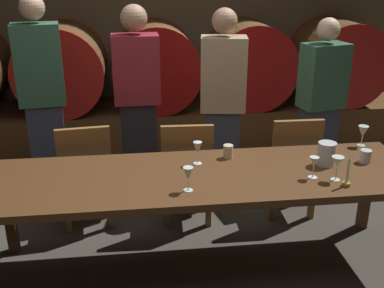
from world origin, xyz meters
name	(u,v)px	position (x,y,z in m)	size (l,w,h in m)	color
ground_plane	(178,257)	(0.00, 0.00, 0.00)	(8.42, 8.42, 0.00)	#3F3A33
back_wall	(154,22)	(0.00, 2.81, 1.35)	(6.48, 0.24, 2.70)	brown
barrel_shelf	(159,125)	(0.00, 2.26, 0.25)	(5.83, 0.90, 0.49)	brown
wine_barrel_left	(63,68)	(-1.03, 2.26, 0.95)	(0.93, 0.87, 0.93)	brown
wine_barrel_center	(156,65)	(-0.02, 2.26, 0.95)	(0.93, 0.87, 0.93)	brown
wine_barrel_right	(248,63)	(1.01, 2.26, 0.95)	(0.93, 0.87, 0.93)	brown
wine_barrel_far_right	(336,61)	(2.06, 2.26, 0.95)	(0.93, 0.87, 0.93)	brown
dining_table	(202,182)	(0.16, -0.11, 0.66)	(2.90, 0.83, 0.72)	#4C2D16
chair_left	(86,170)	(-0.67, 0.56, 0.49)	(0.44, 0.44, 0.88)	brown
chair_center	(187,167)	(0.12, 0.52, 0.49)	(0.42, 0.42, 0.88)	brown
chair_right	(292,161)	(1.00, 0.53, 0.49)	(0.41, 0.41, 0.88)	brown
guest_far_left	(43,100)	(-1.05, 1.11, 0.92)	(0.41, 0.29, 1.79)	#33384C
guest_center_left	(138,106)	(-0.24, 0.95, 0.88)	(0.39, 0.25, 1.72)	black
guest_center_right	(223,105)	(0.49, 0.94, 0.86)	(0.41, 0.30, 1.68)	#33384C
guest_far_right	(320,107)	(1.38, 0.97, 0.81)	(0.43, 0.33, 1.59)	#33384C
candle_center	(347,178)	(1.02, -0.39, 0.78)	(0.05, 0.05, 0.21)	olive
pitcher	(327,154)	(1.02, -0.06, 0.80)	(0.12, 0.12, 0.16)	silver
wine_glass_far_left	(188,175)	(0.04, -0.33, 0.83)	(0.06, 0.06, 0.16)	silver
wine_glass_left	(198,149)	(0.15, 0.06, 0.83)	(0.06, 0.06, 0.16)	white
wine_glass_center	(314,163)	(0.86, -0.25, 0.83)	(0.06, 0.06, 0.15)	white
wine_glass_right	(337,163)	(0.99, -0.30, 0.84)	(0.08, 0.08, 0.16)	silver
wine_glass_far_right	(363,132)	(1.43, 0.24, 0.83)	(0.08, 0.08, 0.16)	silver
cup_left	(228,151)	(0.38, 0.14, 0.77)	(0.07, 0.07, 0.10)	beige
cup_right	(365,156)	(1.31, -0.06, 0.77)	(0.08, 0.08, 0.09)	silver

